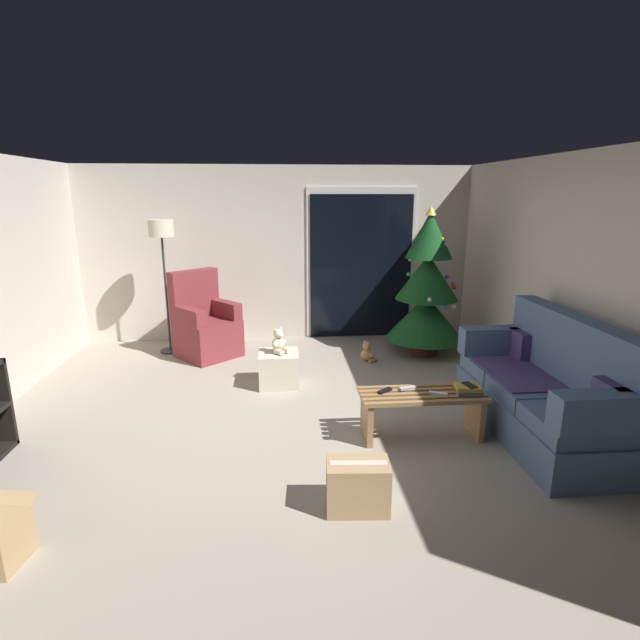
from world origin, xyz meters
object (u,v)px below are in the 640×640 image
object	(u,v)px
remote_white	(438,394)
couch	(545,392)
cell_phone	(469,385)
book_stack	(468,389)
ottoman	(279,369)
coffee_table	(422,408)
teddy_bear_cream	(279,342)
remote_black	(385,391)
floor_lamp	(162,241)
cardboard_box_taped_mid_floor	(358,486)
armchair	(205,326)
christmas_tree	(427,291)
remote_silver	(408,388)
teddy_bear_honey_by_tree	(367,353)

from	to	relation	value
remote_white	couch	bearing A→B (deg)	115.56
couch	cell_phone	distance (m)	0.71
book_stack	ottoman	bearing A→B (deg)	139.97
remote_white	book_stack	distance (m)	0.27
coffee_table	teddy_bear_cream	size ratio (longest dim) A/B	3.86
remote_black	floor_lamp	world-z (taller)	floor_lamp
remote_black	cell_phone	distance (m)	0.73
remote_white	teddy_bear_cream	distance (m)	1.94
coffee_table	floor_lamp	distance (m)	4.01
coffee_table	book_stack	bearing A→B (deg)	-6.50
ottoman	teddy_bear_cream	bearing A→B (deg)	-46.88
cardboard_box_taped_mid_floor	cell_phone	bearing A→B (deg)	39.68
book_stack	armchair	bearing A→B (deg)	135.98
cell_phone	cardboard_box_taped_mid_floor	distance (m)	1.51
cell_phone	cardboard_box_taped_mid_floor	size ratio (longest dim) A/B	0.32
ottoman	teddy_bear_cream	world-z (taller)	teddy_bear_cream
teddy_bear_cream	cardboard_box_taped_mid_floor	size ratio (longest dim) A/B	0.64
remote_black	christmas_tree	xyz separation A→B (m)	(1.03, 2.22, 0.44)
cell_phone	couch	bearing A→B (deg)	-14.61
couch	floor_lamp	size ratio (longest dim) A/B	1.09
book_stack	remote_silver	bearing A→B (deg)	165.21
cardboard_box_taped_mid_floor	teddy_bear_honey_by_tree	bearing A→B (deg)	78.36
book_stack	cell_phone	bearing A→B (deg)	-7.15
remote_silver	ottoman	bearing A→B (deg)	29.03
couch	remote_silver	distance (m)	1.22
cell_phone	armchair	world-z (taller)	armchair
book_stack	cardboard_box_taped_mid_floor	world-z (taller)	book_stack
cell_phone	teddy_bear_honey_by_tree	distance (m)	2.16
ottoman	cardboard_box_taped_mid_floor	xyz separation A→B (m)	(0.52, -2.32, -0.02)
couch	armchair	distance (m)	4.16
couch	floor_lamp	world-z (taller)	floor_lamp
coffee_table	christmas_tree	xyz separation A→B (m)	(0.71, 2.27, 0.60)
remote_black	cell_phone	xyz separation A→B (m)	(0.73, -0.09, 0.07)
remote_silver	cardboard_box_taped_mid_floor	distance (m)	1.27
book_stack	cell_phone	size ratio (longest dim) A/B	1.63
coffee_table	book_stack	xyz separation A→B (m)	(0.39, -0.04, 0.18)
book_stack	floor_lamp	world-z (taller)	floor_lamp
christmas_tree	cardboard_box_taped_mid_floor	distance (m)	3.63
coffee_table	armchair	distance (m)	3.32
coffee_table	remote_silver	size ratio (longest dim) A/B	7.05
teddy_bear_honey_by_tree	cell_phone	bearing A→B (deg)	-75.98
couch	cardboard_box_taped_mid_floor	distance (m)	2.07
cell_phone	armchair	distance (m)	3.63
book_stack	teddy_bear_cream	distance (m)	2.13
couch	teddy_bear_cream	bearing A→B (deg)	149.70
coffee_table	remote_white	size ratio (longest dim) A/B	7.05
christmas_tree	remote_silver	bearing A→B (deg)	-110.49
remote_silver	cell_phone	size ratio (longest dim) A/B	1.08
remote_silver	book_stack	xyz separation A→B (m)	(0.50, -0.13, 0.02)
coffee_table	teddy_bear_honey_by_tree	bearing A→B (deg)	93.24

